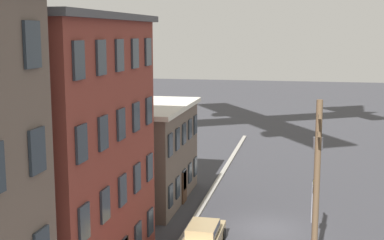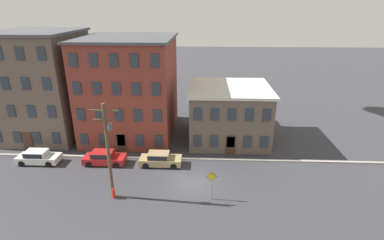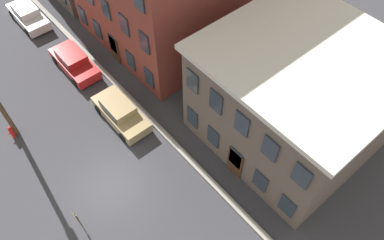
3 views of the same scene
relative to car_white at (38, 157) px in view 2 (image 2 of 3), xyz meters
name	(u,v)px [view 2 (image 2 of 3)]	position (x,y,z in m)	size (l,w,h in m)	color
ground_plane	(194,182)	(16.88, -3.02, -0.75)	(200.00, 200.00, 0.00)	#38383D
kerb_strip	(196,159)	(16.88, 1.48, -0.67)	(56.00, 0.36, 0.16)	#9E998E
apartment_corner	(43,84)	(-2.72, 8.21, 5.82)	(9.75, 10.97, 13.12)	#66564C
apartment_midblock	(131,87)	(8.30, 8.92, 5.47)	(11.20, 12.40, 12.41)	brown
apartment_far	(229,113)	(20.77, 7.52, 2.63)	(9.87, 9.59, 6.72)	#66564C
car_white	(38,157)	(0.00, 0.00, 0.00)	(4.40, 1.92, 1.43)	silver
car_red	(104,157)	(7.11, 0.16, 0.00)	(4.40, 1.92, 1.43)	#B21E1E
car_tan	(160,159)	(13.14, 0.13, 0.00)	(4.40, 1.92, 1.43)	tan
caution_sign	(212,181)	(18.48, -5.64, 1.09)	(0.92, 0.08, 2.76)	slate
utility_pole	(108,147)	(9.81, -5.63, 4.15)	(2.40, 0.44, 8.70)	brown
fire_hydrant	(114,193)	(9.92, -5.88, -0.27)	(0.24, 0.34, 0.96)	red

